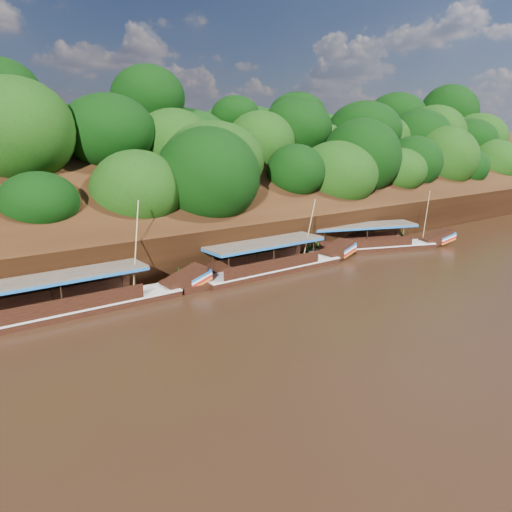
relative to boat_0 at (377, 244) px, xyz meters
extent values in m
plane|color=black|center=(-13.03, -7.47, -0.54)|extent=(160.00, 160.00, 0.00)
cube|color=black|center=(-13.03, 8.53, 2.96)|extent=(120.00, 16.12, 13.64)
cube|color=black|center=(-13.03, 18.53, -0.54)|extent=(120.00, 24.00, 12.00)
ellipsoid|color=#0C3A09|center=(-19.03, 7.53, 2.96)|extent=(18.00, 8.00, 6.40)
ellipsoid|color=#0C3A09|center=(-13.03, 15.53, 8.66)|extent=(24.00, 11.00, 8.40)
ellipsoid|color=#0C3A09|center=(10.97, 7.03, 2.86)|extent=(18.00, 8.00, 6.00)
ellipsoid|color=#0C3A09|center=(20.97, 14.53, 8.26)|extent=(22.00, 10.00, 8.00)
cube|color=black|center=(-0.70, 0.27, -0.54)|extent=(12.39, 6.51, 0.88)
cube|color=silver|center=(-0.70, 0.27, -0.12)|extent=(12.41, 6.57, 0.10)
cube|color=black|center=(5.83, -2.27, 0.14)|extent=(3.32, 2.56, 1.70)
cube|color=#195FA8|center=(6.55, -2.55, 0.43)|extent=(2.03, 2.11, 0.63)
cube|color=#B11513|center=(6.55, -2.55, 0.10)|extent=(2.03, 2.11, 0.63)
cube|color=#504538|center=(-1.43, 0.56, 1.80)|extent=(9.98, 5.83, 0.12)
cube|color=#195FA8|center=(-1.43, 0.56, 1.69)|extent=(9.98, 5.83, 0.18)
cylinder|color=tan|center=(4.11, -2.12, 2.44)|extent=(1.48, 1.37, 4.76)
cube|color=black|center=(-12.29, -0.20, -0.54)|extent=(12.19, 2.26, 0.91)
cube|color=silver|center=(-12.29, -0.20, -0.10)|extent=(12.19, 2.32, 0.10)
cube|color=black|center=(-5.43, -0.21, 0.17)|extent=(2.89, 1.68, 1.72)
cube|color=#195FA8|center=(-4.67, -0.21, 0.47)|extent=(1.50, 1.75, 0.63)
cube|color=#B11513|center=(-4.67, -0.21, 0.13)|extent=(1.50, 1.75, 0.63)
cube|color=#504538|center=(-13.05, -0.20, 1.91)|extent=(9.55, 2.59, 0.12)
cube|color=#195FA8|center=(-13.05, -0.20, 1.78)|extent=(9.55, 2.59, 0.18)
cylinder|color=tan|center=(-9.24, -0.81, 2.43)|extent=(0.59, 0.75, 4.98)
cube|color=black|center=(-27.29, 0.11, -0.54)|extent=(13.39, 2.32, 0.91)
cube|color=silver|center=(-27.29, 0.11, -0.11)|extent=(13.39, 2.39, 0.10)
cube|color=black|center=(-19.76, 0.06, 0.17)|extent=(3.16, 1.69, 1.80)
cube|color=#195FA8|center=(-18.93, 0.05, 0.47)|extent=(1.65, 1.75, 0.67)
cube|color=#B11513|center=(-18.93, 0.05, 0.13)|extent=(1.65, 1.75, 0.67)
cube|color=#504538|center=(-28.12, 0.12, 1.90)|extent=(10.49, 2.64, 0.12)
cube|color=#195FA8|center=(-28.12, 0.12, 1.78)|extent=(10.49, 2.64, 0.18)
cylinder|color=tan|center=(-23.24, -0.12, 2.92)|extent=(1.48, 1.68, 5.65)
cone|color=#1D6C1B|center=(-26.86, 2.41, 0.53)|extent=(1.50, 1.50, 2.14)
cone|color=#1D6C1B|center=(-18.93, 2.22, 0.20)|extent=(1.50, 1.50, 1.47)
cone|color=#1D6C1B|center=(-11.91, 1.81, 0.32)|extent=(1.50, 1.50, 1.72)
cone|color=#1D6C1B|center=(-6.17, 2.21, 0.56)|extent=(1.50, 1.50, 2.21)
cone|color=#1D6C1B|center=(0.73, 1.70, 0.21)|extent=(1.50, 1.50, 1.51)
cone|color=#1D6C1B|center=(6.30, 2.44, 0.46)|extent=(1.50, 1.50, 2.01)
camera|label=1|loc=(-35.42, -28.62, 9.98)|focal=35.00mm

